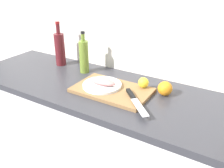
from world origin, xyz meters
The scene contains 10 objects.
back_wall centered at (0.00, 0.33, 1.25)m, with size 3.20×0.05×2.50m, color white.
kitchen_counter centered at (0.00, 0.00, 0.45)m, with size 2.00×0.60×0.90m.
cutting_board centered at (0.03, -0.02, 0.91)m, with size 0.45×0.28×0.02m, color olive.
white_plate centered at (-0.04, -0.02, 0.93)m, with size 0.23×0.23×0.01m, color white.
fish_fillet centered at (-0.04, -0.02, 0.95)m, with size 0.18×0.07×0.04m, color tan.
chef_knife centered at (0.20, -0.08, 0.93)m, with size 0.22×0.23×0.02m.
lemon_0 centered at (0.18, 0.09, 0.95)m, with size 0.06×0.06×0.06m, color yellow.
olive_oil_bottle centered at (-0.29, 0.14, 1.02)m, with size 0.06×0.06×0.29m.
wine_bottle centered at (-0.53, 0.16, 1.03)m, with size 0.07×0.07×0.32m.
orange_0 centered at (0.31, 0.10, 0.94)m, with size 0.08×0.08×0.08m, color orange.
Camera 1 is at (0.68, -1.11, 1.56)m, focal length 38.59 mm.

